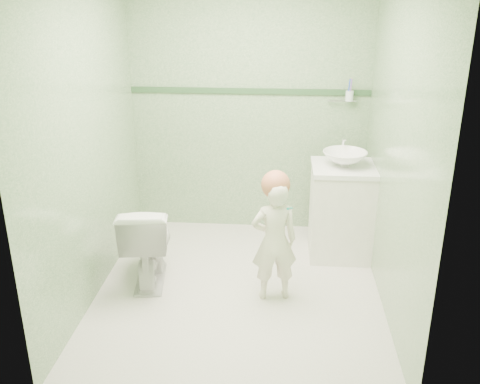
{
  "coord_description": "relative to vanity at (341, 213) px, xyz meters",
  "views": [
    {
      "loc": [
        0.3,
        -3.67,
        2.27
      ],
      "look_at": [
        0.0,
        0.15,
        0.78
      ],
      "focal_mm": 40.26,
      "sensor_mm": 36.0,
      "label": 1
    }
  ],
  "objects": [
    {
      "name": "cup_holder",
      "position": [
        0.05,
        0.48,
        0.93
      ],
      "size": [
        0.26,
        0.07,
        0.21
      ],
      "color": "silver",
      "rests_on": "room_shell"
    },
    {
      "name": "faucet",
      "position": [
        0.0,
        0.19,
        0.57
      ],
      "size": [
        0.03,
        0.13,
        0.18
      ],
      "color": "silver",
      "rests_on": "counter"
    },
    {
      "name": "hair_cap",
      "position": [
        -0.57,
        -0.73,
        0.52
      ],
      "size": [
        0.21,
        0.21,
        0.21
      ],
      "primitive_type": "sphere",
      "color": "#C3714E",
      "rests_on": "toddler"
    },
    {
      "name": "vanity",
      "position": [
        0.0,
        0.0,
        0.0
      ],
      "size": [
        0.52,
        0.5,
        0.8
      ],
      "primitive_type": "cube",
      "color": "silver",
      "rests_on": "ground"
    },
    {
      "name": "teal_toothbrush",
      "position": [
        -0.47,
        -0.86,
        0.4
      ],
      "size": [
        0.11,
        0.14,
        0.08
      ],
      "color": "#12837C",
      "rests_on": "toddler"
    },
    {
      "name": "toddler",
      "position": [
        -0.57,
        -0.76,
        0.08
      ],
      "size": [
        0.39,
        0.29,
        0.95
      ],
      "primitive_type": "imported",
      "rotation": [
        0.0,
        0.0,
        3.34
      ],
      "color": "white",
      "rests_on": "ground"
    },
    {
      "name": "trim_stripe",
      "position": [
        -0.84,
        0.54,
        0.95
      ],
      "size": [
        2.2,
        0.02,
        0.05
      ],
      "primitive_type": "cube",
      "color": "#2F532F",
      "rests_on": "room_shell"
    },
    {
      "name": "toilet",
      "position": [
        -1.58,
        -0.58,
        -0.06
      ],
      "size": [
        0.47,
        0.72,
        0.69
      ],
      "primitive_type": "imported",
      "rotation": [
        0.0,
        0.0,
        3.27
      ],
      "color": "white",
      "rests_on": "ground"
    },
    {
      "name": "room_shell",
      "position": [
        -0.84,
        -0.7,
        0.8
      ],
      "size": [
        2.5,
        2.54,
        2.4
      ],
      "color": "#719D6F",
      "rests_on": "ground"
    },
    {
      "name": "counter",
      "position": [
        0.0,
        0.0,
        0.41
      ],
      "size": [
        0.54,
        0.52,
        0.04
      ],
      "primitive_type": "cube",
      "color": "white",
      "rests_on": "vanity"
    },
    {
      "name": "basin",
      "position": [
        0.0,
        0.0,
        0.49
      ],
      "size": [
        0.37,
        0.37,
        0.13
      ],
      "primitive_type": "imported",
      "color": "white",
      "rests_on": "counter"
    },
    {
      "name": "ground",
      "position": [
        -0.84,
        -0.7,
        -0.4
      ],
      "size": [
        2.5,
        2.5,
        0.0
      ],
      "primitive_type": "plane",
      "color": "beige",
      "rests_on": "ground"
    }
  ]
}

